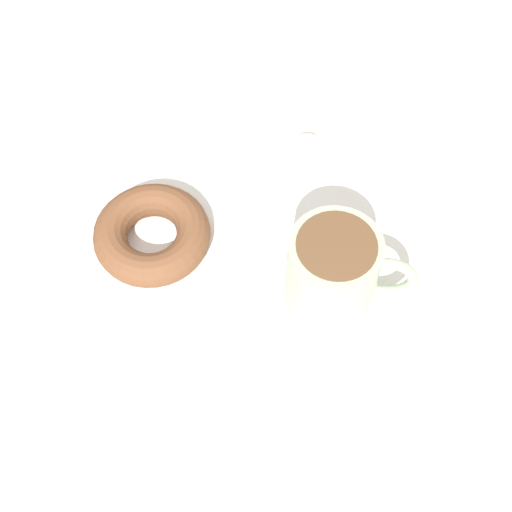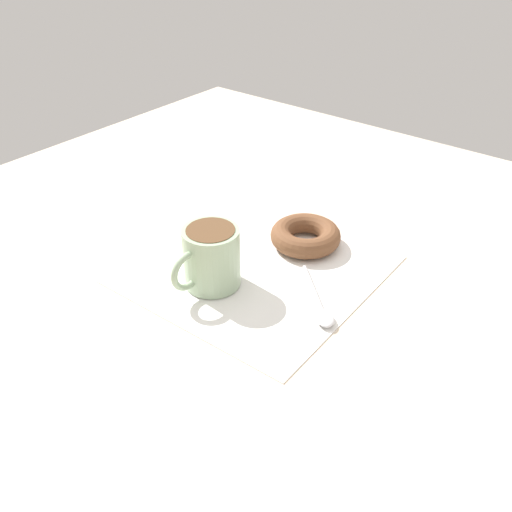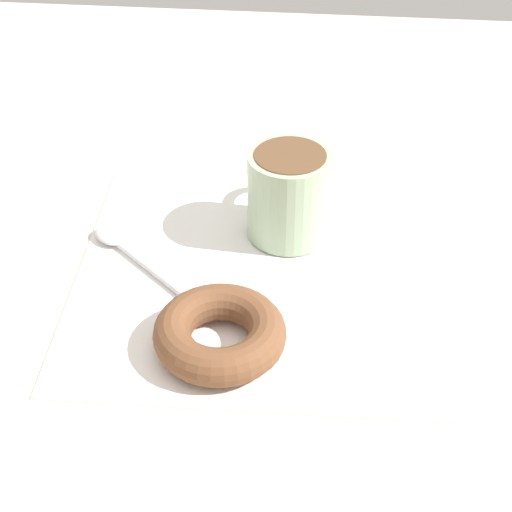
# 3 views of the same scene
# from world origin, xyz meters

# --- Properties ---
(ground_plane) EXTENTS (1.20, 1.20, 0.02)m
(ground_plane) POSITION_xyz_m (0.00, 0.00, -0.01)
(ground_plane) COLOR beige
(napkin) EXTENTS (0.32, 0.32, 0.00)m
(napkin) POSITION_xyz_m (0.01, -0.01, 0.00)
(napkin) COLOR white
(napkin) RESTS_ON ground_plane
(coffee_cup) EXTENTS (0.08, 0.11, 0.09)m
(coffee_cup) POSITION_xyz_m (-0.01, -0.07, 0.05)
(coffee_cup) COLOR #9EB793
(coffee_cup) RESTS_ON napkin
(donut) EXTENTS (0.11, 0.11, 0.03)m
(donut) POSITION_xyz_m (0.03, 0.09, 0.02)
(donut) COLOR brown
(donut) RESTS_ON napkin
(spoon) EXTENTS (0.11, 0.10, 0.01)m
(spoon) POSITION_xyz_m (0.14, -0.03, 0.01)
(spoon) COLOR silver
(spoon) RESTS_ON napkin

